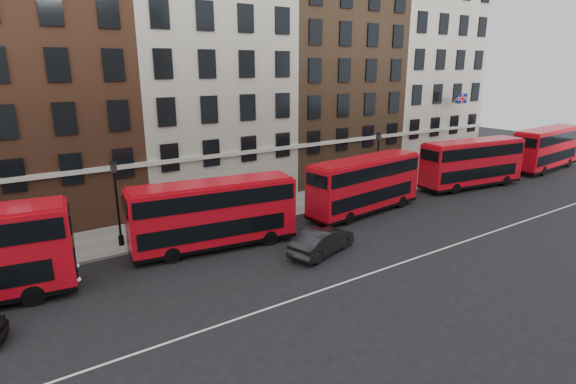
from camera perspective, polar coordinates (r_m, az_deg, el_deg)
ground at (r=25.73m, az=6.36°, el=-8.95°), size 120.00×120.00×0.00m
pavement at (r=33.80m, az=-5.19°, el=-2.68°), size 80.00×5.00×0.15m
kerb at (r=31.74m, az=-3.00°, el=-3.86°), size 80.00×0.30×0.16m
road_centre_line at (r=24.40m, az=9.43°, el=-10.51°), size 70.00×0.12×0.01m
building_terrace at (r=38.62m, az=-11.48°, el=14.72°), size 64.00×11.95×22.00m
bus_b at (r=27.17m, az=-9.49°, el=-2.67°), size 10.13×3.69×4.16m
bus_c at (r=33.85m, az=9.70°, el=1.03°), size 10.21×3.49×4.21m
bus_d at (r=43.76m, az=22.31°, el=3.49°), size 10.57×3.84×4.34m
bus_e at (r=54.92m, az=30.01°, el=4.89°), size 10.75×3.42×4.44m
car_front at (r=26.61m, az=4.33°, el=-6.23°), size 4.97×2.95×1.55m
lamp_post_left at (r=28.54m, az=-20.91°, el=-0.84°), size 0.44×0.44×5.33m
lamp_post_right at (r=38.82m, az=11.31°, el=4.08°), size 0.44×0.44×5.33m
traffic_light at (r=46.57m, az=21.48°, el=4.40°), size 0.25×0.45×3.27m
iron_railings at (r=35.49m, az=-6.93°, el=-0.86°), size 6.60×0.06×1.00m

